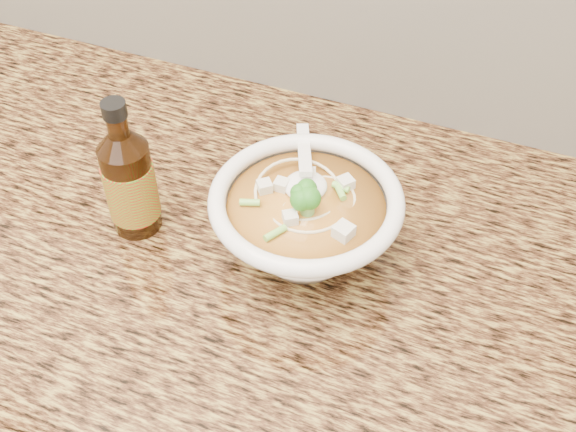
% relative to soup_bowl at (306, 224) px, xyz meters
% --- Properties ---
extents(cabinet, '(4.00, 0.65, 0.86)m').
position_rel_soup_bowl_xyz_m(cabinet, '(-0.31, -0.03, -0.52)').
color(cabinet, black).
rests_on(cabinet, ground).
extents(counter_slab, '(4.00, 0.68, 0.04)m').
position_rel_soup_bowl_xyz_m(counter_slab, '(-0.31, -0.03, -0.07)').
color(counter_slab, olive).
rests_on(counter_slab, cabinet).
extents(soup_bowl, '(0.20, 0.22, 0.11)m').
position_rel_soup_bowl_xyz_m(soup_bowl, '(0.00, 0.00, 0.00)').
color(soup_bowl, white).
rests_on(soup_bowl, counter_slab).
extents(hot_sauce_bottle, '(0.06, 0.06, 0.17)m').
position_rel_soup_bowl_xyz_m(hot_sauce_bottle, '(-0.19, -0.03, 0.02)').
color(hot_sauce_bottle, '#381B07').
rests_on(hot_sauce_bottle, counter_slab).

